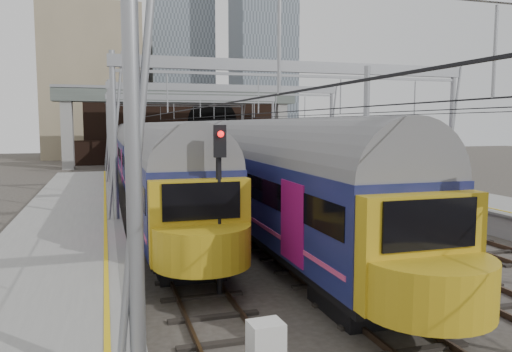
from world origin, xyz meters
name	(u,v)px	position (x,y,z in m)	size (l,w,h in m)	color
ground	(394,285)	(0.00, 0.00, 0.00)	(160.00, 160.00, 0.00)	#38332D
platform_left	(53,273)	(-10.18, 2.50, 0.55)	(4.32, 55.00, 1.12)	gray
tracks	(256,208)	(0.00, 15.00, 0.02)	(14.40, 80.00, 0.22)	#4C3828
overhead_line	(229,102)	(0.00, 21.49, 6.57)	(16.80, 80.00, 8.00)	gray
retaining_wall	(184,129)	(1.40, 51.93, 4.33)	(28.00, 2.75, 9.00)	#301D15
overbridge	(179,105)	(0.00, 46.00, 7.27)	(28.00, 3.00, 9.25)	gray
city_skyline	(174,50)	(2.73, 70.48, 17.09)	(37.50, 27.50, 60.00)	tan
train_main	(181,150)	(-2.00, 31.54, 2.68)	(3.11, 71.82, 5.25)	black
train_second	(139,155)	(-6.00, 26.72, 2.62)	(3.02, 52.38, 5.12)	black
signal_near_left	(219,190)	(-5.48, 0.53, 3.15)	(0.38, 0.47, 5.02)	black
equip_cover_a	(377,270)	(0.22, 1.44, 0.04)	(0.73, 0.51, 0.09)	blue
equip_cover_b	(284,233)	(-0.85, 7.79, 0.05)	(0.91, 0.64, 0.11)	blue
equip_cover_c	(363,244)	(1.67, 4.99, 0.04)	(0.73, 0.51, 0.09)	blue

